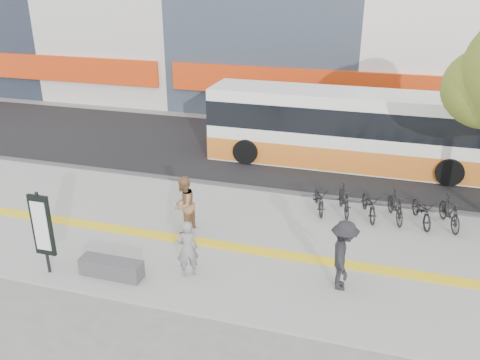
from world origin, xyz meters
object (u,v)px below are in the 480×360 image
(pedestrian_tan, at_px, (184,205))
(pedestrian_dark, at_px, (343,255))
(seated_woman, at_px, (187,249))
(bench, at_px, (111,268))
(bus, at_px, (347,131))
(signboard, at_px, (42,227))

(pedestrian_tan, relative_size, pedestrian_dark, 0.98)
(pedestrian_tan, bearing_deg, seated_woman, 30.43)
(bench, bearing_deg, bus, 64.10)
(seated_woman, relative_size, pedestrian_tan, 0.87)
(bench, distance_m, pedestrian_tan, 2.86)
(bench, bearing_deg, pedestrian_dark, 11.97)
(bus, distance_m, seated_woman, 9.57)
(bus, bearing_deg, seated_woman, -107.74)
(signboard, distance_m, bus, 11.83)
(bench, height_order, signboard, signboard)
(signboard, height_order, pedestrian_tan, signboard)
(bench, distance_m, seated_woman, 1.97)
(signboard, relative_size, seated_woman, 1.48)
(pedestrian_tan, bearing_deg, bus, 156.75)
(bench, distance_m, bus, 10.84)
(bench, height_order, pedestrian_dark, pedestrian_dark)
(bench, xyz_separation_m, signboard, (-1.60, -0.31, 1.06))
(seated_woman, bearing_deg, pedestrian_dark, 156.06)
(bus, xyz_separation_m, pedestrian_dark, (0.79, -8.53, -0.45))
(seated_woman, xyz_separation_m, pedestrian_tan, (-0.96, 2.06, 0.11))
(seated_woman, xyz_separation_m, pedestrian_dark, (3.70, 0.57, 0.13))
(bus, xyz_separation_m, seated_woman, (-2.91, -9.10, -0.58))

